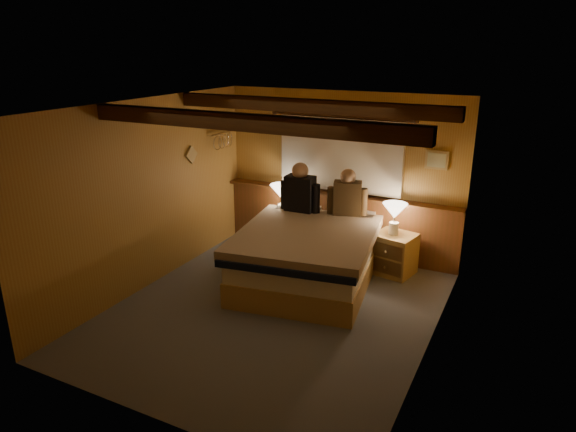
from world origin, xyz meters
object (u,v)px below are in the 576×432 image
Objects in this scene: lamp_right at (395,213)px; nightstand_right at (394,254)px; lamp_left at (282,194)px; person_right at (347,196)px; bed at (308,254)px; duffel_bag at (254,256)px; nightstand_left at (281,232)px; person_left at (300,191)px.

nightstand_right is at bearing -7.45° from lamp_right.
person_right is at bearing -3.20° from lamp_left.
nightstand_right is (0.94, 0.76, -0.10)m from bed.
nightstand_right is at bearing -3.19° from lamp_left.
lamp_left is 1.06m from person_right.
lamp_right is (0.91, 0.76, 0.49)m from bed.
duffel_bag is at bearing -158.91° from lamp_right.
lamp_left is at bearing -171.19° from nightstand_right.
nightstand_left is at bearing 72.47° from duffel_bag.
lamp_right is at bearing 4.57° from nightstand_left.
duffel_bag is at bearing -163.42° from person_right.
nightstand_right is 1.95m from duffel_bag.
nightstand_right is at bearing 4.48° from nightstand_left.
lamp_right reaches higher than bed.
nightstand_left is 0.90× the size of nightstand_right.
bed is 1.29m from lamp_left.
duffel_bag is (-0.03, -0.78, -0.10)m from nightstand_left.
duffel_bag is at bearing -93.84° from lamp_left.
lamp_right is at bearing 5.54° from duffel_bag.
lamp_left is at bearing 150.56° from person_left.
bed is 4.43× the size of nightstand_left.
nightstand_right is (1.79, -0.09, 0.02)m from nightstand_left.
person_right is at bearing 10.44° from person_left.
person_right is (0.22, 0.80, 0.62)m from bed.
bed is at bearing -129.15° from nightstand_right.
person_left reaches higher than bed.
nightstand_left is at bearing 125.82° from bed.
person_left is 1.07× the size of person_right.
person_left reaches higher than person_right.
nightstand_left is 1.30m from person_right.
person_left is (-0.44, 0.66, 0.64)m from bed.
person_right is (-0.69, 0.04, 0.13)m from lamp_right.
nightstand_left is 0.88× the size of duffel_bag.
nightstand_right reaches higher than duffel_bag.
nightstand_left reaches higher than duffel_bag.
nightstand_right is at bearing -20.04° from person_right.
person_right is at bearing 17.87° from duffel_bag.
bed is 3.98× the size of nightstand_right.
nightstand_left is 0.89m from person_left.
bed is 4.92× the size of lamp_left.
lamp_left is (-0.82, 0.86, 0.50)m from bed.
person_right is at bearing 4.62° from nightstand_left.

